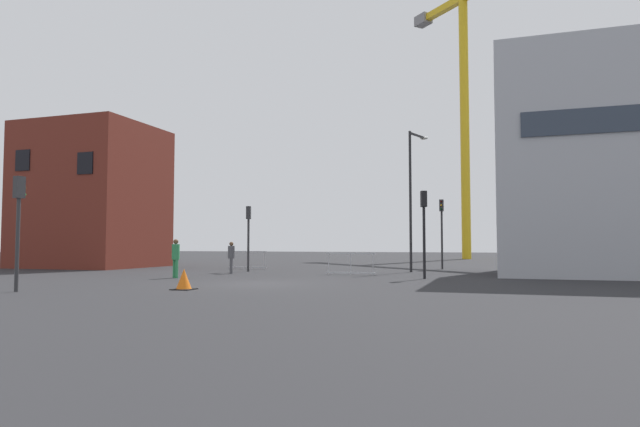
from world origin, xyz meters
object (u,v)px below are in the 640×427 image
object	(u,v)px
pedestrian_waiting	(176,255)
traffic_cone_by_barrier	(184,280)
traffic_light_crosswalk	(442,223)
traffic_light_island	(19,213)
traffic_light_corner	(248,227)
streetlamp_tall	(412,189)
pedestrian_walking	(231,255)
traffic_light_far	(424,219)
construction_crane	(468,80)

from	to	relation	value
pedestrian_waiting	traffic_cone_by_barrier	size ratio (longest dim) A/B	2.49
traffic_light_crosswalk	pedestrian_waiting	world-z (taller)	traffic_light_crosswalk
traffic_light_island	traffic_light_corner	bearing A→B (deg)	83.62
traffic_light_corner	traffic_cone_by_barrier	size ratio (longest dim) A/B	5.18
traffic_light_crosswalk	pedestrian_waiting	distance (m)	16.11
traffic_light_corner	traffic_light_crosswalk	bearing A→B (deg)	31.36
traffic_light_corner	streetlamp_tall	bearing A→B (deg)	15.35
streetlamp_tall	traffic_light_crosswalk	distance (m)	4.19
traffic_light_crosswalk	traffic_cone_by_barrier	bearing A→B (deg)	-111.39
traffic_light_corner	pedestrian_waiting	xyz separation A→B (m)	(-0.64, -6.09, -1.42)
traffic_light_island	pedestrian_walking	world-z (taller)	traffic_light_island
streetlamp_tall	pedestrian_waiting	distance (m)	13.05
traffic_light_crosswalk	traffic_light_far	world-z (taller)	traffic_light_crosswalk
traffic_cone_by_barrier	traffic_light_island	bearing A→B (deg)	-152.93
traffic_cone_by_barrier	pedestrian_walking	bearing A→B (deg)	108.02
traffic_light_island	traffic_cone_by_barrier	xyz separation A→B (m)	(4.59, 2.35, -2.16)
construction_crane	streetlamp_tall	xyz separation A→B (m)	(-1.88, -26.16, -13.52)
traffic_light_corner	pedestrian_waiting	world-z (taller)	traffic_light_corner
traffic_light_crosswalk	traffic_light_island	distance (m)	22.73
traffic_light_corner	traffic_cone_by_barrier	bearing A→B (deg)	-74.86
construction_crane	traffic_light_corner	size ratio (longest dim) A/B	7.60
streetlamp_tall	traffic_light_far	xyz separation A→B (m)	(1.30, -5.63, -1.93)
construction_crane	pedestrian_walking	xyz separation A→B (m)	(-10.43, -30.72, -17.08)
traffic_light_crosswalk	traffic_light_corner	world-z (taller)	traffic_light_crosswalk
pedestrian_waiting	traffic_light_far	bearing A→B (deg)	15.00
streetlamp_tall	traffic_light_corner	size ratio (longest dim) A/B	2.13
streetlamp_tall	traffic_light_crosswalk	xyz separation A→B (m)	(1.21, 3.63, -1.72)
traffic_light_island	pedestrian_waiting	bearing A→B (deg)	83.33
streetlamp_tall	traffic_cone_by_barrier	xyz separation A→B (m)	(-5.58, -13.70, -4.18)
traffic_light_far	traffic_cone_by_barrier	xyz separation A→B (m)	(-6.89, -8.07, -2.25)
traffic_light_corner	traffic_light_island	bearing A→B (deg)	-96.38
streetlamp_tall	traffic_light_corner	distance (m)	9.20
pedestrian_walking	traffic_light_corner	bearing A→B (deg)	92.44
pedestrian_walking	pedestrian_waiting	distance (m)	3.97
pedestrian_walking	traffic_light_crosswalk	bearing A→B (deg)	40.01
construction_crane	traffic_light_island	distance (m)	46.56
streetlamp_tall	traffic_cone_by_barrier	size ratio (longest dim) A/B	11.06
traffic_light_crosswalk	traffic_light_far	distance (m)	9.26
streetlamp_tall	traffic_light_island	size ratio (longest dim) A/B	2.08
traffic_light_crosswalk	pedestrian_walking	size ratio (longest dim) A/B	2.57
streetlamp_tall	traffic_light_island	bearing A→B (deg)	-122.38
traffic_light_island	pedestrian_walking	bearing A→B (deg)	81.96
pedestrian_waiting	construction_crane	bearing A→B (deg)	72.13
traffic_light_far	traffic_cone_by_barrier	world-z (taller)	traffic_light_far
streetlamp_tall	traffic_light_island	world-z (taller)	streetlamp_tall
pedestrian_waiting	traffic_cone_by_barrier	world-z (taller)	pedestrian_waiting
traffic_light_island	traffic_cone_by_barrier	world-z (taller)	traffic_light_island
traffic_light_island	streetlamp_tall	bearing A→B (deg)	57.62
traffic_light_corner	pedestrian_walking	bearing A→B (deg)	-87.56
pedestrian_walking	pedestrian_waiting	xyz separation A→B (m)	(-0.74, -3.91, 0.07)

